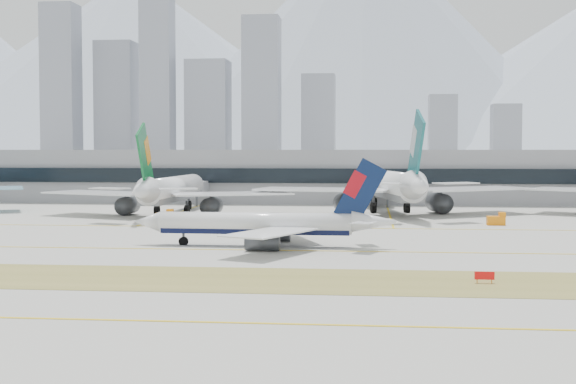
# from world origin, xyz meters

# --- Properties ---
(ground) EXTENTS (3000.00, 3000.00, 0.00)m
(ground) POSITION_xyz_m (0.00, 0.00, 0.00)
(ground) COLOR #98968E
(ground) RESTS_ON ground
(apron_markings) EXTENTS (360.00, 122.22, 0.06)m
(apron_markings) POSITION_xyz_m (0.00, -53.95, 0.02)
(apron_markings) COLOR olive
(apron_markings) RESTS_ON ground
(taxiing_airliner) EXTENTS (41.36, 35.96, 13.90)m
(taxiing_airliner) POSITION_xyz_m (-3.19, -0.11, 3.35)
(taxiing_airliner) COLOR white
(taxiing_airliner) RESTS_ON ground
(widebody_eva) EXTENTS (58.32, 56.84, 20.78)m
(widebody_eva) POSITION_xyz_m (-32.62, 57.42, 5.52)
(widebody_eva) COLOR white
(widebody_eva) RESTS_ON ground
(widebody_cathay) EXTENTS (65.11, 64.61, 23.65)m
(widebody_cathay) POSITION_xyz_m (17.98, 67.56, 6.29)
(widebody_cathay) COLOR white
(widebody_cathay) RESTS_ON ground
(terminal) EXTENTS (280.00, 43.10, 15.00)m
(terminal) POSITION_xyz_m (0.00, 114.84, 7.50)
(terminal) COLOR gray
(terminal) RESTS_ON ground
(hold_sign_right) EXTENTS (2.20, 0.15, 1.35)m
(hold_sign_right) POSITION_xyz_m (25.81, -32.00, 0.88)
(hold_sign_right) COLOR red
(hold_sign_right) RESTS_ON ground
(gse_c) EXTENTS (3.55, 2.00, 2.60)m
(gse_c) POSITION_xyz_m (38.09, 39.35, 1.05)
(gse_c) COLOR orange
(gse_c) RESTS_ON ground
(gse_b) EXTENTS (3.55, 2.00, 2.60)m
(gse_b) POSITION_xyz_m (-29.56, 40.71, 1.05)
(gse_b) COLOR orange
(gse_b) RESTS_ON ground
(city_skyline) EXTENTS (342.00, 49.80, 140.00)m
(city_skyline) POSITION_xyz_m (-106.76, 453.42, 49.80)
(city_skyline) COLOR gray
(city_skyline) RESTS_ON ground
(mountain_ridge) EXTENTS (2830.00, 1120.00, 470.00)m
(mountain_ridge) POSITION_xyz_m (33.00, 1404.14, 181.85)
(mountain_ridge) COLOR #9EA8B7
(mountain_ridge) RESTS_ON ground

